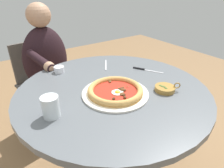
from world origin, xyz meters
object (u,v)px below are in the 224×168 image
(ramekin_capers, at_px, (59,69))
(fork_utensil, at_px, (106,65))
(dining_table, at_px, (113,109))
(pizza_on_plate, at_px, (115,91))
(diner_person, at_px, (50,83))
(cafe_chair_diner, at_px, (42,78))
(steak_knife, at_px, (143,69))
(olive_pan, at_px, (165,88))
(water_glass, at_px, (51,108))

(ramekin_capers, distance_m, fork_utensil, 0.31)
(dining_table, height_order, pizza_on_plate, pizza_on_plate)
(diner_person, bearing_deg, dining_table, -171.16)
(cafe_chair_diner, bearing_deg, steak_knife, -151.56)
(pizza_on_plate, xyz_separation_m, steak_knife, (0.14, -0.33, -0.01))
(dining_table, bearing_deg, cafe_chair_diner, 8.71)
(steak_knife, xyz_separation_m, ramekin_capers, (0.28, 0.46, 0.02))
(dining_table, distance_m, steak_knife, 0.34)
(cafe_chair_diner, bearing_deg, pizza_on_plate, -173.37)
(olive_pan, bearing_deg, steak_knife, -19.77)
(fork_utensil, bearing_deg, cafe_chair_diner, 25.13)
(dining_table, distance_m, fork_utensil, 0.35)
(ramekin_capers, bearing_deg, diner_person, -5.55)
(water_glass, bearing_deg, steak_knife, -78.33)
(water_glass, bearing_deg, ramekin_capers, -25.69)
(dining_table, relative_size, fork_utensil, 6.70)
(ramekin_capers, bearing_deg, water_glass, 154.31)
(dining_table, distance_m, olive_pan, 0.31)
(steak_knife, distance_m, cafe_chair_diner, 0.96)
(fork_utensil, bearing_deg, pizza_on_plate, 153.61)
(dining_table, height_order, olive_pan, olive_pan)
(diner_person, bearing_deg, olive_pan, -160.90)
(pizza_on_plate, xyz_separation_m, diner_person, (0.81, 0.09, -0.27))
(dining_table, distance_m, diner_person, 0.77)
(ramekin_capers, height_order, olive_pan, olive_pan)
(water_glass, xyz_separation_m, cafe_chair_diner, (0.94, -0.22, -0.30))
(pizza_on_plate, bearing_deg, steak_knife, -66.39)
(pizza_on_plate, relative_size, water_glass, 3.54)
(dining_table, height_order, water_glass, water_glass)
(dining_table, distance_m, water_glass, 0.40)
(steak_knife, distance_m, fork_utensil, 0.26)
(fork_utensil, height_order, diner_person, diner_person)
(fork_utensil, bearing_deg, ramekin_capers, 76.60)
(pizza_on_plate, distance_m, ramekin_capers, 0.44)
(fork_utensil, distance_m, cafe_chair_diner, 0.72)
(steak_knife, xyz_separation_m, olive_pan, (-0.26, 0.09, 0.01))
(olive_pan, relative_size, fork_utensil, 0.77)
(pizza_on_plate, distance_m, water_glass, 0.33)
(dining_table, bearing_deg, olive_pan, -131.19)
(cafe_chair_diner, bearing_deg, diner_person, -171.98)
(diner_person, distance_m, cafe_chair_diner, 0.14)
(ramekin_capers, xyz_separation_m, fork_utensil, (-0.07, -0.30, -0.02))
(dining_table, bearing_deg, water_glass, 98.35)
(ramekin_capers, relative_size, cafe_chair_diner, 0.08)
(diner_person, relative_size, cafe_chair_diner, 1.41)
(diner_person, height_order, cafe_chair_diner, diner_person)
(fork_utensil, relative_size, diner_person, 0.13)
(steak_knife, bearing_deg, olive_pan, 160.23)
(pizza_on_plate, height_order, ramekin_capers, pizza_on_plate)
(dining_table, bearing_deg, diner_person, 8.84)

